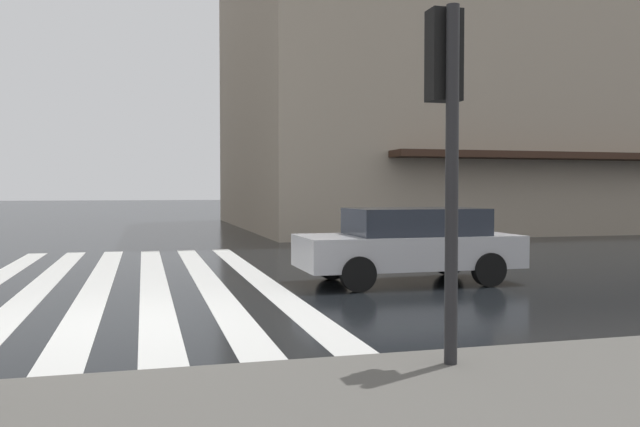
# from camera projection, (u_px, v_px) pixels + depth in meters

# --- Properties ---
(ground_plane) EXTENTS (220.00, 220.00, 0.00)m
(ground_plane) POSITION_uv_depth(u_px,v_px,m) (126.00, 322.00, 8.73)
(ground_plane) COLOR black
(zebra_crossing) EXTENTS (13.00, 5.50, 0.01)m
(zebra_crossing) POSITION_uv_depth(u_px,v_px,m) (127.00, 282.00, 12.56)
(zebra_crossing) COLOR silver
(zebra_crossing) RESTS_ON ground_plane
(haussmann_block_corner) EXTENTS (18.37, 25.91, 19.07)m
(haussmann_block_corner) POSITION_uv_depth(u_px,v_px,m) (496.00, 40.00, 33.29)
(haussmann_block_corner) COLOR tan
(haussmann_block_corner) RESTS_ON ground_plane
(traffic_signal_post) EXTENTS (0.44, 0.30, 3.28)m
(traffic_signal_post) POSITION_uv_depth(u_px,v_px,m) (446.00, 107.00, 6.11)
(traffic_signal_post) COLOR #232326
(traffic_signal_post) RESTS_ON sidewalk_pavement
(car_silver) EXTENTS (1.85, 4.10, 1.41)m
(car_silver) POSITION_uv_depth(u_px,v_px,m) (410.00, 243.00, 12.43)
(car_silver) COLOR #B7B7BC
(car_silver) RESTS_ON ground_plane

